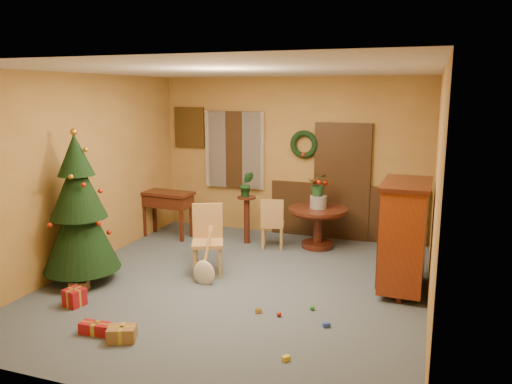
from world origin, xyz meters
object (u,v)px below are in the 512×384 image
at_px(dining_table, 318,220).
at_px(christmas_tree, 79,211).
at_px(chair_near, 208,237).
at_px(writing_desk, 167,203).
at_px(sideboard, 404,233).

xyz_separation_m(dining_table, christmas_tree, (-2.77, -2.64, 0.54)).
relative_size(dining_table, chair_near, 0.99).
bearing_deg(christmas_tree, writing_desk, 89.45).
bearing_deg(dining_table, chair_near, -125.82).
xyz_separation_m(dining_table, writing_desk, (-2.75, -0.28, 0.15)).
bearing_deg(chair_near, christmas_tree, -149.25).
bearing_deg(sideboard, dining_table, 135.30).
distance_m(writing_desk, sideboard, 4.39).
xyz_separation_m(chair_near, sideboard, (2.74, 0.28, 0.24)).
bearing_deg(dining_table, writing_desk, -174.28).
bearing_deg(christmas_tree, chair_near, 30.75).
height_order(dining_table, sideboard, sideboard).
height_order(christmas_tree, sideboard, christmas_tree).
relative_size(christmas_tree, writing_desk, 2.19).
distance_m(chair_near, writing_desk, 2.09).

